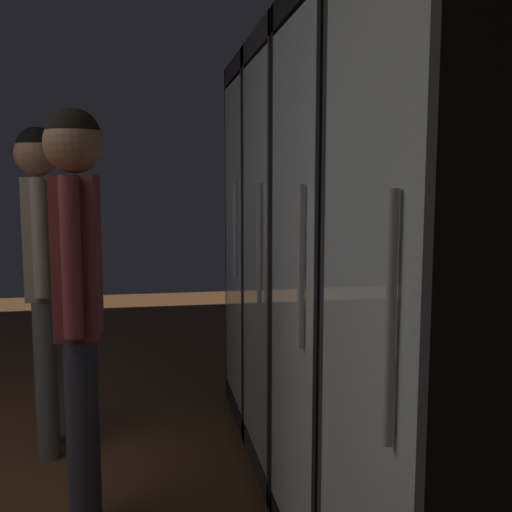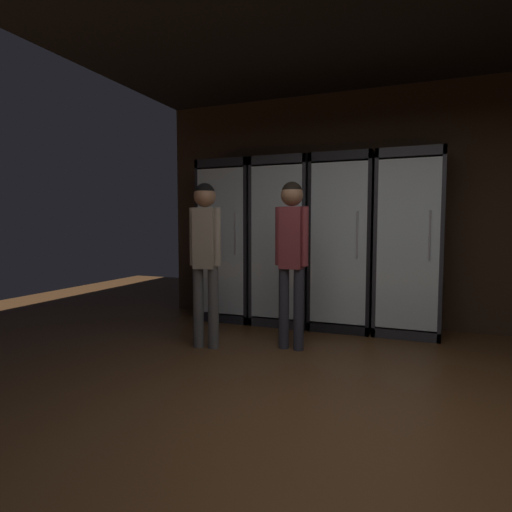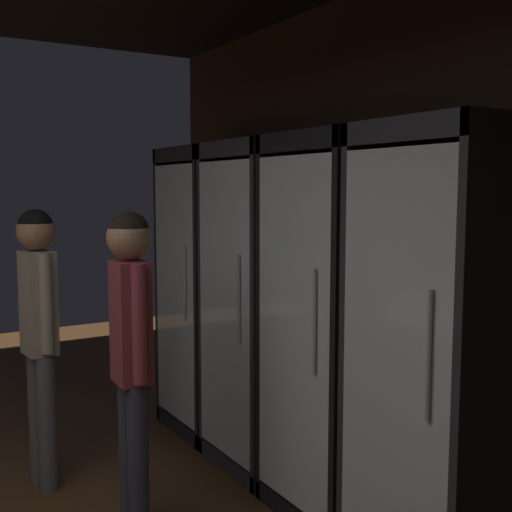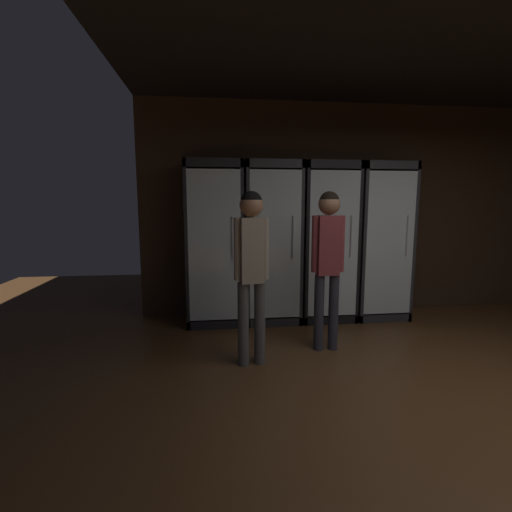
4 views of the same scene
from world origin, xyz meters
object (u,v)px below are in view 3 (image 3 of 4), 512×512
(cooler_left, at_px, (270,308))
(shopper_near, at_px, (131,336))
(cooler_right, at_px, (449,362))
(shopper_far, at_px, (39,317))
(cooler_far_left, at_px, (217,293))
(cooler_center, at_px, (343,332))

(cooler_left, bearing_deg, shopper_near, -69.05)
(cooler_left, height_order, cooler_right, same)
(shopper_near, xyz_separation_m, shopper_far, (-0.79, -0.25, -0.02))
(cooler_far_left, height_order, shopper_far, cooler_far_left)
(cooler_center, xyz_separation_m, shopper_near, (-0.31, -1.05, 0.04))
(cooler_left, relative_size, cooler_center, 1.00)
(cooler_far_left, bearing_deg, cooler_center, -0.02)
(cooler_center, distance_m, cooler_right, 0.71)
(cooler_center, bearing_deg, shopper_far, -130.25)
(cooler_left, distance_m, cooler_right, 1.43)
(cooler_far_left, xyz_separation_m, cooler_left, (0.71, -0.00, 0.01))
(cooler_far_left, xyz_separation_m, cooler_right, (2.14, -0.00, 0.00))
(cooler_right, distance_m, shopper_far, 2.24)
(shopper_near, bearing_deg, cooler_left, 110.95)
(shopper_near, bearing_deg, cooler_center, 73.55)
(cooler_center, bearing_deg, cooler_left, 180.00)
(cooler_far_left, height_order, cooler_left, same)
(cooler_left, bearing_deg, cooler_center, -0.00)
(shopper_near, bearing_deg, cooler_far_left, 136.69)
(cooler_left, distance_m, shopper_near, 1.13)
(shopper_near, bearing_deg, shopper_far, -162.29)
(cooler_center, distance_m, shopper_far, 1.71)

